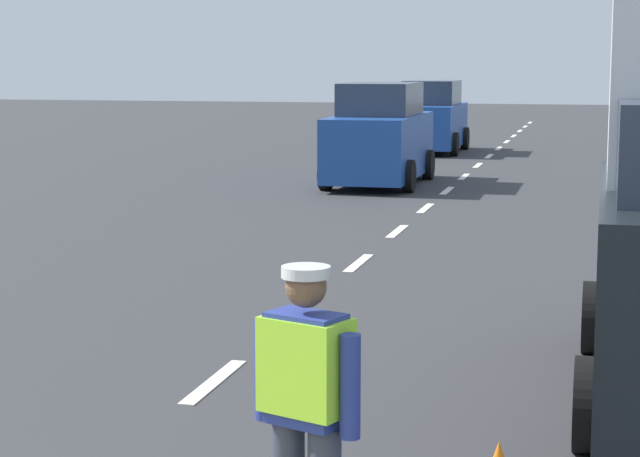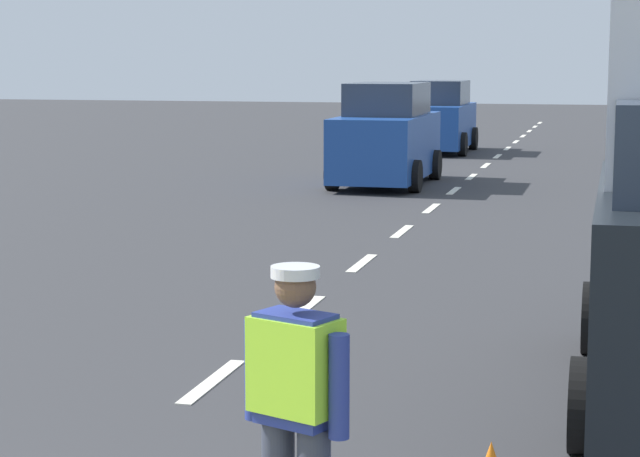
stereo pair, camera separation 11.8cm
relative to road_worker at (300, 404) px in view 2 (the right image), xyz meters
The scene contains 5 objects.
ground_plane 18.79m from the road_worker, 95.24° to the left, with size 96.00×96.00×0.00m, color #333335.
lane_center_line 22.97m from the road_worker, 94.28° to the left, with size 0.14×46.40×0.01m.
road_worker is the anchor object (origin of this frame).
car_oncoming_second 19.58m from the road_worker, 99.81° to the left, with size 1.98×4.39×2.23m.
car_oncoming_third 28.73m from the road_worker, 97.08° to the left, with size 1.92×4.10×2.11m.
Camera 2 is at (3.29, -3.42, 2.74)m, focal length 65.23 mm.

